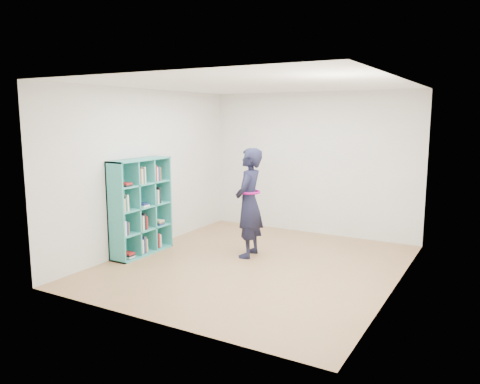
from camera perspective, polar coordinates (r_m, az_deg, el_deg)
The scene contains 9 objects.
floor at distance 6.99m, azimuth 1.75°, elevation -8.84°, with size 4.50×4.50×0.00m, color #956D44.
ceiling at distance 6.65m, azimuth 1.86°, elevation 12.96°, with size 4.50×4.50×0.00m, color white.
wall_left at distance 7.83m, azimuth -11.25°, elevation 2.70°, with size 0.02×4.50×2.60m, color beige.
wall_right at distance 6.04m, azimuth 18.83°, elevation 0.47°, with size 0.02×4.50×2.60m, color beige.
wall_back at distance 8.74m, azimuth 8.75°, elevation 3.44°, with size 4.00×0.02×2.60m, color beige.
wall_front at distance 4.85m, azimuth -10.76°, elevation -1.24°, with size 4.00×0.02×2.60m, color beige.
bookshelf at distance 7.54m, azimuth -12.14°, elevation -1.99°, with size 0.33×1.14×1.51m.
person at distance 7.20m, azimuth 1.10°, elevation -1.33°, with size 0.50×0.67×1.69m.
smartphone at distance 7.32m, azimuth 0.19°, elevation -0.27°, with size 0.03×0.11×0.14m.
Camera 1 is at (3.11, -5.87, 2.17)m, focal length 35.00 mm.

